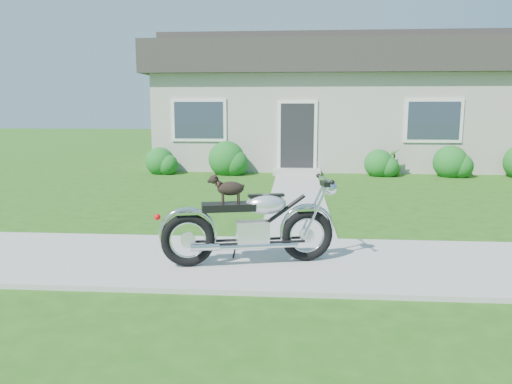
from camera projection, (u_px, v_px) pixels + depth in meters
ground at (417, 266)px, 6.31m from camera, size 80.00×80.00×0.00m
sidewalk at (417, 264)px, 6.31m from camera, size 24.00×2.20×0.04m
walkway at (297, 195)px, 11.34m from camera, size 1.20×8.00×0.03m
house at (339, 102)px, 17.74m from camera, size 12.60×7.03×4.50m
shrub_row at (351, 161)px, 14.59m from camera, size 11.49×1.08×1.08m
potted_plant_left at (220, 162)px, 14.95m from camera, size 0.64×0.71×0.71m
potted_plant_right at (394, 163)px, 14.55m from camera, size 0.50×0.50×0.78m
motorcycle_with_dog at (252, 224)px, 6.19m from camera, size 2.19×0.82×1.13m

